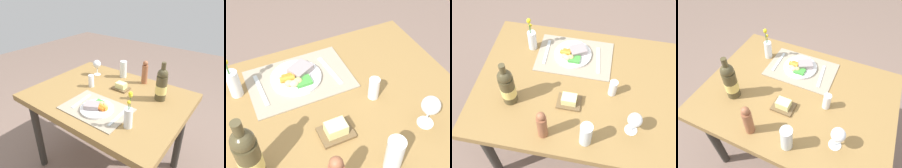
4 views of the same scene
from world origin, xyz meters
TOP-DOWN VIEW (x-y plane):
  - ground_plane at (0.00, 0.00)m, footprint 8.00×8.00m
  - dining_table at (0.00, 0.00)m, footprint 1.18×0.89m
  - placemat at (0.06, -0.20)m, footprint 0.46×0.31m
  - dinner_plate at (0.07, -0.21)m, footprint 0.23×0.23m
  - fork at (-0.09, -0.20)m, footprint 0.04×0.21m
  - knife at (0.24, -0.21)m, footprint 0.02×0.20m
  - butter_dish at (0.03, 0.13)m, footprint 0.13×0.10m
  - wine_glass at (-0.31, 0.24)m, footprint 0.07×0.07m
  - wine_bottle at (0.35, 0.17)m, footprint 0.08×0.08m
  - flower_vase at (0.33, -0.23)m, footprint 0.05×0.05m
  - water_tumbler at (-0.09, 0.34)m, footprint 0.06×0.06m
  - salt_shaker at (-0.19, 0.03)m, footprint 0.05×0.05m
  - pepper_mill at (0.13, 0.34)m, footprint 0.05×0.05m

SIDE VIEW (x-z plane):
  - ground_plane at x=0.00m, z-range 0.00..0.00m
  - dining_table at x=0.00m, z-range 0.29..1.05m
  - placemat at x=0.06m, z-range 0.76..0.77m
  - fork at x=-0.09m, z-range 0.77..0.77m
  - knife at x=0.24m, z-range 0.77..0.77m
  - dinner_plate at x=0.07m, z-range 0.76..0.81m
  - butter_dish at x=0.03m, z-range 0.76..0.81m
  - salt_shaker at x=-0.19m, z-range 0.76..0.86m
  - water_tumbler at x=-0.09m, z-range 0.75..0.90m
  - flower_vase at x=0.33m, z-range 0.72..0.96m
  - pepper_mill at x=0.13m, z-range 0.76..0.96m
  - wine_glass at x=-0.31m, z-range 0.79..0.93m
  - wine_bottle at x=0.35m, z-range 0.74..1.03m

